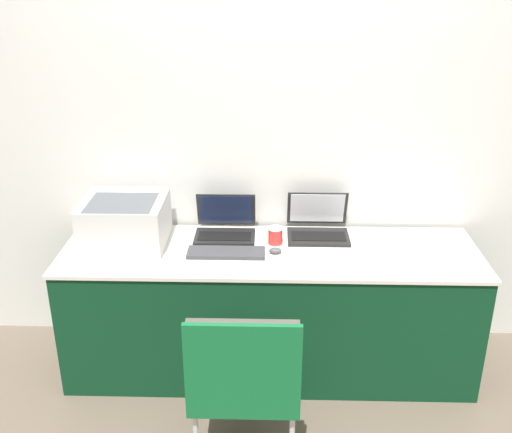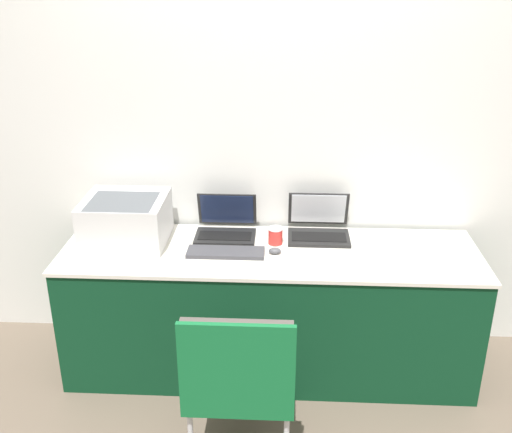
{
  "view_description": "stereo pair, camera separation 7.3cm",
  "coord_description": "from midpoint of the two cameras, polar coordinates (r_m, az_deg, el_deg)",
  "views": [
    {
      "loc": [
        0.0,
        -2.53,
        2.13
      ],
      "look_at": [
        -0.08,
        0.34,
        0.91
      ],
      "focal_mm": 42.0,
      "sensor_mm": 36.0,
      "label": 1
    },
    {
      "loc": [
        0.07,
        -2.53,
        2.13
      ],
      "look_at": [
        -0.08,
        0.34,
        0.91
      ],
      "focal_mm": 42.0,
      "sensor_mm": 36.0,
      "label": 2
    }
  ],
  "objects": [
    {
      "name": "laptop_left",
      "position": [
        3.32,
        -2.26,
        -0.96
      ],
      "size": [
        0.33,
        0.27,
        0.22
      ],
      "color": "black",
      "rests_on": "table"
    },
    {
      "name": "chair",
      "position": [
        2.61,
        -0.78,
        -14.79
      ],
      "size": [
        0.47,
        0.48,
        0.85
      ],
      "color": "#4C4742",
      "rests_on": "ground_plane"
    },
    {
      "name": "external_keyboard",
      "position": [
        3.12,
        -2.24,
        -3.44
      ],
      "size": [
        0.4,
        0.13,
        0.02
      ],
      "color": "#3D3D42",
      "rests_on": "table"
    },
    {
      "name": "coffee_cup",
      "position": [
        3.22,
        2.51,
        -1.84
      ],
      "size": [
        0.08,
        0.08,
        0.09
      ],
      "color": "red",
      "rests_on": "table"
    },
    {
      "name": "ground_plane",
      "position": [
        3.31,
        1.71,
        -17.02
      ],
      "size": [
        14.0,
        14.0,
        0.0
      ],
      "primitive_type": "plane",
      "color": "#6B5B4C"
    },
    {
      "name": "printer",
      "position": [
        3.27,
        -11.69,
        -0.22
      ],
      "size": [
        0.43,
        0.4,
        0.25
      ],
      "color": "silver",
      "rests_on": "table"
    },
    {
      "name": "mouse",
      "position": [
        3.12,
        2.48,
        -3.3
      ],
      "size": [
        0.07,
        0.04,
        0.03
      ],
      "color": "#4C4C51",
      "rests_on": "table"
    },
    {
      "name": "laptop_right",
      "position": [
        3.34,
        6.6,
        -0.99
      ],
      "size": [
        0.34,
        0.3,
        0.23
      ],
      "color": "black",
      "rests_on": "table"
    },
    {
      "name": "table",
      "position": [
        3.34,
        1.91,
        -8.84
      ],
      "size": [
        2.21,
        0.63,
        0.73
      ],
      "color": "#0C381E",
      "rests_on": "ground_plane"
    },
    {
      "name": "wall_back",
      "position": [
        3.31,
        2.26,
        8.54
      ],
      "size": [
        8.0,
        0.05,
        2.6
      ],
      "color": "silver",
      "rests_on": "ground_plane"
    }
  ]
}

